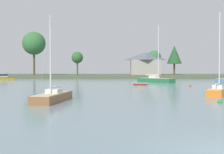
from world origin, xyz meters
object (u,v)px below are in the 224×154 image
object	(u,v)px
sailboat_wood	(53,99)
sailboat_orange	(218,93)
mooring_buoy_green	(220,102)
sailboat_green	(156,81)
mooring_buoy_red	(190,86)
dinghy_maroon	(140,84)
mooring_buoy_orange	(141,88)

from	to	relation	value
sailboat_wood	sailboat_orange	distance (m)	18.92
mooring_buoy_green	sailboat_green	bearing A→B (deg)	89.79
sailboat_orange	mooring_buoy_green	bearing A→B (deg)	-109.49
sailboat_orange	mooring_buoy_red	distance (m)	16.17
sailboat_green	dinghy_maroon	world-z (taller)	sailboat_green
dinghy_maroon	mooring_buoy_red	xyz separation A→B (m)	(8.24, -4.45, -0.05)
sailboat_orange	mooring_buoy_green	size ratio (longest dim) A/B	21.69
dinghy_maroon	mooring_buoy_green	world-z (taller)	dinghy_maroon
dinghy_maroon	sailboat_orange	world-z (taller)	sailboat_orange
mooring_buoy_green	mooring_buoy_orange	distance (m)	19.79
mooring_buoy_red	mooring_buoy_green	bearing A→B (deg)	-99.35
sailboat_wood	mooring_buoy_green	world-z (taller)	sailboat_wood
sailboat_orange	mooring_buoy_green	xyz separation A→B (m)	(-2.78, -7.87, -0.15)
mooring_buoy_green	mooring_buoy_orange	world-z (taller)	mooring_buoy_green
sailboat_orange	dinghy_maroon	bearing A→B (deg)	108.99
sailboat_green	dinghy_maroon	xyz separation A→B (m)	(-4.44, -10.48, -0.17)
mooring_buoy_red	mooring_buoy_green	xyz separation A→B (m)	(-3.95, -23.99, 0.01)
sailboat_green	sailboat_orange	size ratio (longest dim) A/B	1.33
dinghy_maroon	mooring_buoy_red	distance (m)	9.37
mooring_buoy_red	mooring_buoy_orange	distance (m)	10.26
sailboat_green	dinghy_maroon	bearing A→B (deg)	-112.95
mooring_buoy_red	mooring_buoy_green	size ratio (longest dim) A/B	0.93
dinghy_maroon	mooring_buoy_red	world-z (taller)	dinghy_maroon
sailboat_orange	mooring_buoy_red	bearing A→B (deg)	85.87
sailboat_green	dinghy_maroon	size ratio (longest dim) A/B	4.58
sailboat_wood	sailboat_green	bearing A→B (deg)	68.47
sailboat_wood	mooring_buoy_red	bearing A→B (deg)	50.79
sailboat_wood	dinghy_maroon	size ratio (longest dim) A/B	2.79
sailboat_wood	mooring_buoy_orange	world-z (taller)	sailboat_wood
dinghy_maroon	sailboat_orange	xyz separation A→B (m)	(7.08, -20.58, 0.10)
sailboat_orange	mooring_buoy_red	world-z (taller)	sailboat_orange
sailboat_green	sailboat_orange	xyz separation A→B (m)	(2.64, -31.06, -0.07)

